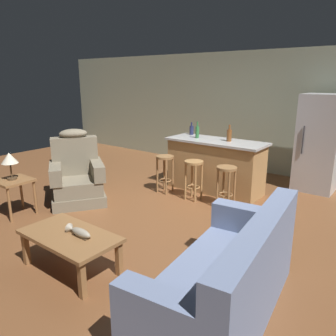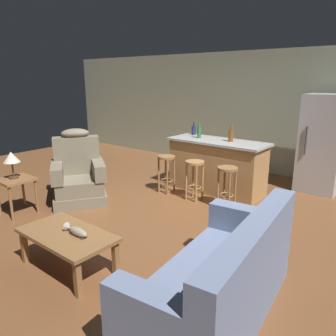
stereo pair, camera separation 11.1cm
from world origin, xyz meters
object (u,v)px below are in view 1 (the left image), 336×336
bar_stool_right (226,180)px  bottle_wine_dark (192,130)px  table_lamp (10,159)px  recliner_near_lamp (77,177)px  kitchen_island (215,166)px  bar_stool_middle (194,173)px  end_table (14,186)px  bottle_tall_green (197,132)px  couch (227,280)px  coffee_table (70,239)px  fish_figurine (79,232)px  bar_stool_left (165,167)px  refrigerator (319,143)px  bottle_short_amber (229,135)px

bar_stool_right → bottle_wine_dark: size_ratio=2.79×
bottle_wine_dark → table_lamp: bearing=-110.8°
recliner_near_lamp → kitchen_island: recliner_near_lamp is taller
bar_stool_middle → recliner_near_lamp: bearing=-140.8°
table_lamp → bottle_wine_dark: bottle_wine_dark is taller
bar_stool_middle → bar_stool_right: (0.62, 0.00, 0.00)m
recliner_near_lamp → bottle_wine_dark: 2.37m
end_table → bar_stool_middle: size_ratio=0.82×
bar_stool_right → bottle_tall_green: bearing=147.2°
couch → end_table: bearing=-7.1°
couch → recliner_near_lamp: (-3.33, 0.98, 0.08)m
kitchen_island → end_table: bearing=-123.0°
kitchen_island → recliner_near_lamp: bearing=-130.2°
coffee_table → bar_stool_middle: (-0.13, 2.61, 0.11)m
fish_figurine → bar_stool_left: size_ratio=0.50×
refrigerator → bar_stool_middle: bearing=-129.6°
couch → end_table: (-3.58, 0.03, 0.12)m
fish_figurine → bottle_wine_dark: (-0.88, 3.44, 0.58)m
coffee_table → bottle_tall_green: 3.34m
end_table → table_lamp: bearing=-163.7°
bar_stool_right → bottle_tall_green: (-0.95, 0.62, 0.59)m
bar_stool_middle → bottle_wine_dark: bearing=126.0°
recliner_near_lamp → refrigerator: 4.35m
coffee_table → bar_stool_middle: size_ratio=1.62×
end_table → bottle_short_amber: (2.06, 2.87, 0.60)m
end_table → kitchen_island: bearing=57.0°
coffee_table → bottle_wine_dark: 3.63m
refrigerator → bottle_tall_green: size_ratio=5.79×
table_lamp → bottle_short_amber: size_ratio=1.40×
kitchen_island → refrigerator: size_ratio=1.02×
bar_stool_middle → bottle_short_amber: (0.29, 0.67, 0.59)m
kitchen_island → bar_stool_middle: (-0.06, -0.63, -0.01)m
fish_figurine → recliner_near_lamp: size_ratio=0.28×
fish_figurine → end_table: (-2.03, 0.38, -0.00)m
couch → bar_stool_middle: couch is taller
fish_figurine → bar_stool_middle: size_ratio=0.50×
table_lamp → bar_stool_middle: 2.87m
coffee_table → recliner_near_lamp: (-1.66, 1.37, 0.06)m
coffee_table → recliner_near_lamp: size_ratio=0.92×
end_table → bar_stool_left: bar_stool_left is taller
kitchen_island → bar_stool_middle: size_ratio=2.65×
end_table → bottle_short_amber: bearing=54.2°
bar_stool_right → bottle_short_amber: bearing=116.0°
couch → bottle_wine_dark: bottle_wine_dark is taller
bar_stool_left → bar_stool_right: (1.23, 0.00, 0.00)m
table_lamp → bar_stool_left: bearing=61.8°
table_lamp → kitchen_island: size_ratio=0.23×
coffee_table → bottle_wine_dark: (-0.76, 3.48, 0.68)m
recliner_near_lamp → bar_stool_left: bearing=88.2°
kitchen_island → bottle_tall_green: (-0.39, -0.01, 0.59)m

